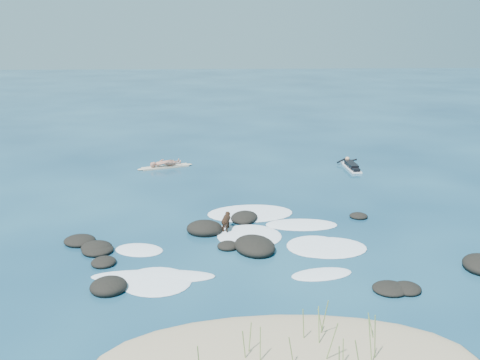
{
  "coord_description": "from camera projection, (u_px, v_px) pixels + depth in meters",
  "views": [
    {
      "loc": [
        -1.59,
        -18.62,
        7.42
      ],
      "look_at": [
        -0.46,
        4.0,
        0.9
      ],
      "focal_mm": 40.0,
      "sensor_mm": 36.0,
      "label": 1
    }
  ],
  "objects": [
    {
      "name": "standing_surfer_rig",
      "position": [
        165.0,
        155.0,
        28.96
      ],
      "size": [
        2.98,
        1.39,
        1.75
      ],
      "rotation": [
        0.0,
        0.0,
        0.36
      ],
      "color": "beige",
      "rests_on": "ground"
    },
    {
      "name": "dune_grass",
      "position": [
        315.0,
        342.0,
        11.97
      ],
      "size": [
        4.2,
        1.85,
        1.25
      ],
      "color": "olive",
      "rests_on": "ground"
    },
    {
      "name": "reef_rocks",
      "position": [
        239.0,
        248.0,
        18.31
      ],
      "size": [
        14.83,
        7.52,
        0.56
      ],
      "color": "black",
      "rests_on": "ground"
    },
    {
      "name": "ground",
      "position": [
        257.0,
        232.0,
        20.0
      ],
      "size": [
        160.0,
        160.0,
        0.0
      ],
      "primitive_type": "plane",
      "color": "#0A2642",
      "rests_on": "ground"
    },
    {
      "name": "breaking_foam",
      "position": [
        256.0,
        242.0,
        19.08
      ],
      "size": [
        9.16,
        8.51,
        0.12
      ],
      "color": "white",
      "rests_on": "ground"
    },
    {
      "name": "dog",
      "position": [
        226.0,
        220.0,
        20.06
      ],
      "size": [
        0.4,
        1.05,
        0.67
      ],
      "rotation": [
        0.0,
        0.0,
        1.37
      ],
      "color": "black",
      "rests_on": "ground"
    },
    {
      "name": "paddling_surfer_rig",
      "position": [
        351.0,
        166.0,
        28.97
      ],
      "size": [
        1.17,
        2.6,
        0.45
      ],
      "rotation": [
        0.0,
        0.0,
        1.6
      ],
      "color": "white",
      "rests_on": "ground"
    }
  ]
}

